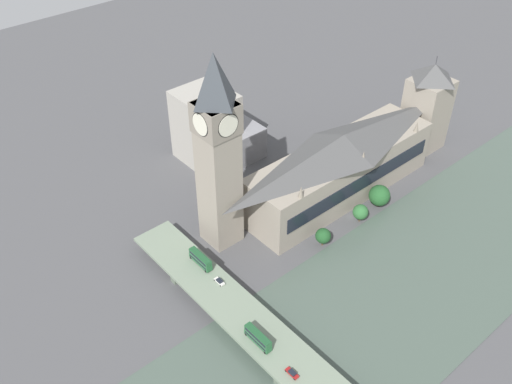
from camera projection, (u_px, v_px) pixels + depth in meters
ground_plane at (351, 217)px, 244.93m from camera, size 600.00×600.00×0.00m
river_water at (428, 267)px, 221.39m from camera, size 66.90×360.00×0.30m
parliament_hall at (341, 165)px, 248.52m from camera, size 25.05×94.82×31.19m
clock_tower at (218, 150)px, 208.01m from camera, size 14.20×14.20×81.77m
victoria_tower at (427, 107)px, 275.29m from camera, size 17.74×17.74×48.35m
road_bridge at (293, 364)px, 181.14m from camera, size 165.80×16.43×6.18m
double_decker_bus_lead at (258, 338)px, 184.69m from camera, size 11.21×2.47×4.86m
double_decker_bus_rear at (200, 259)px, 212.77m from camera, size 11.35×2.62×4.84m
car_northbound_tail at (219, 281)px, 206.65m from camera, size 4.58×1.85×1.37m
car_southbound_lead at (292, 373)px, 176.57m from camera, size 4.78×1.80×1.37m
city_block_west at (227, 140)px, 277.94m from camera, size 29.55×25.90×16.29m
city_block_center at (206, 127)px, 269.34m from camera, size 26.59×23.66×35.27m
tree_embankment_near at (323, 236)px, 228.34m from camera, size 6.36×6.36×8.26m
tree_embankment_mid at (379, 195)px, 247.22m from camera, size 9.35×9.35×10.69m
tree_embankment_far at (360, 212)px, 239.89m from camera, size 6.61×6.61×8.42m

